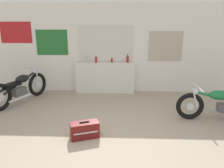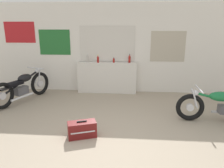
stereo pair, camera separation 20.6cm
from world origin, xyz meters
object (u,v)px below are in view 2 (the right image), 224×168
(bottle_left_center, at_px, (98,59))
(bottle_right_center, at_px, (129,59))
(bottle_center, at_px, (114,60))
(motorcycle_black, at_px, (23,87))
(bottle_leftmost, at_px, (88,58))
(hard_case_darkred, at_px, (82,129))

(bottle_left_center, relative_size, bottle_right_center, 0.89)
(bottle_left_center, bearing_deg, bottle_right_center, 4.47)
(bottle_center, height_order, motorcycle_black, bottle_center)
(bottle_right_center, bearing_deg, bottle_leftmost, -179.42)
(bottle_left_center, distance_m, bottle_center, 0.49)
(bottle_left_center, xyz_separation_m, motorcycle_black, (-2.03, -0.98, -0.67))
(bottle_leftmost, relative_size, bottle_left_center, 1.17)
(bottle_leftmost, height_order, hard_case_darkred, bottle_leftmost)
(bottle_leftmost, height_order, motorcycle_black, bottle_leftmost)
(bottle_right_center, height_order, motorcycle_black, bottle_right_center)
(bottle_center, bearing_deg, bottle_leftmost, 179.08)
(bottle_center, xyz_separation_m, motorcycle_black, (-2.52, -1.03, -0.63))
(bottle_leftmost, xyz_separation_m, hard_case_darkred, (0.42, -2.95, -0.95))
(bottle_center, bearing_deg, bottle_left_center, -174.17)
(bottle_left_center, relative_size, hard_case_darkred, 0.40)
(bottle_right_center, relative_size, hard_case_darkred, 0.45)
(bottle_leftmost, height_order, bottle_left_center, bottle_leftmost)
(bottle_center, height_order, hard_case_darkred, bottle_center)
(bottle_leftmost, bearing_deg, bottle_center, -0.92)
(bottle_leftmost, relative_size, hard_case_darkred, 0.47)
(bottle_left_center, relative_size, bottle_center, 1.48)
(bottle_leftmost, bearing_deg, hard_case_darkred, -81.90)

